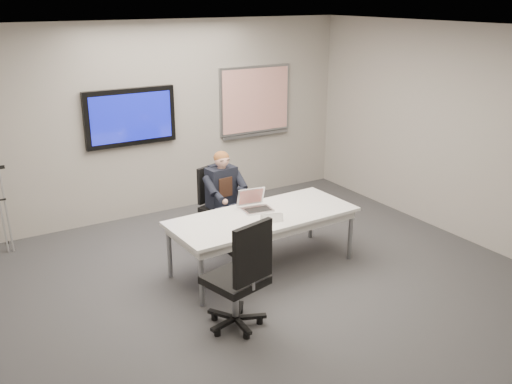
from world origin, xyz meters
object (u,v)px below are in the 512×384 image
laptop (255,204)px  office_chair_near (239,295)px  seated_person (228,209)px  office_chair_far (219,217)px  conference_table (263,221)px

laptop → office_chair_near: bearing=-119.6°
office_chair_near → seated_person: (0.86, 1.80, 0.14)m
seated_person → laptop: (0.05, -0.60, 0.25)m
seated_person → office_chair_near: bearing=-121.3°
seated_person → laptop: seated_person is taller
office_chair_far → seated_person: bearing=-106.0°
office_chair_far → office_chair_near: size_ratio=0.85×
conference_table → laptop: bearing=85.3°
conference_table → office_chair_far: (-0.05, 1.04, -0.30)m
office_chair_far → laptop: 0.94m
conference_table → office_chair_near: office_chair_near is taller
office_chair_near → seated_person: size_ratio=0.94×
office_chair_near → laptop: bearing=-141.1°
office_chair_far → office_chair_near: office_chair_near is taller
seated_person → laptop: 0.65m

